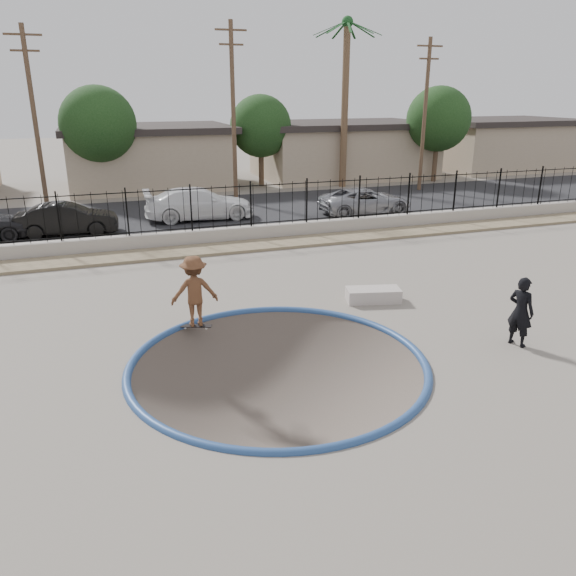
% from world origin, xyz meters
% --- Properties ---
extents(ground, '(120.00, 120.00, 2.20)m').
position_xyz_m(ground, '(0.00, 12.00, -1.10)').
color(ground, slate).
rests_on(ground, ground).
extents(bowl_pit, '(6.84, 6.84, 1.80)m').
position_xyz_m(bowl_pit, '(0.00, -1.00, 0.00)').
color(bowl_pit, '#463B36').
rests_on(bowl_pit, ground).
extents(coping_ring, '(7.04, 7.04, 0.20)m').
position_xyz_m(coping_ring, '(0.00, -1.00, 0.00)').
color(coping_ring, navy).
rests_on(coping_ring, ground).
extents(rock_strip, '(42.00, 1.60, 0.11)m').
position_xyz_m(rock_strip, '(0.00, 9.20, 0.06)').
color(rock_strip, '#968562').
rests_on(rock_strip, ground).
extents(retaining_wall, '(42.00, 0.45, 0.60)m').
position_xyz_m(retaining_wall, '(0.00, 10.30, 0.30)').
color(retaining_wall, '#A2978E').
rests_on(retaining_wall, ground).
extents(fence, '(40.00, 0.04, 1.80)m').
position_xyz_m(fence, '(0.00, 10.30, 1.50)').
color(fence, black).
rests_on(fence, retaining_wall).
extents(street, '(90.00, 8.00, 0.04)m').
position_xyz_m(street, '(0.00, 17.00, 0.02)').
color(street, black).
rests_on(street, ground).
extents(house_center, '(10.60, 8.60, 3.90)m').
position_xyz_m(house_center, '(0.00, 26.50, 1.97)').
color(house_center, tan).
rests_on(house_center, ground).
extents(house_east, '(12.60, 8.60, 3.90)m').
position_xyz_m(house_east, '(14.00, 26.50, 1.97)').
color(house_east, tan).
rests_on(house_east, ground).
extents(house_east_far, '(11.60, 8.60, 3.90)m').
position_xyz_m(house_east_far, '(28.00, 26.50, 1.97)').
color(house_east_far, tan).
rests_on(house_east_far, ground).
extents(palm_right, '(2.30, 2.30, 10.30)m').
position_xyz_m(palm_right, '(12.00, 22.00, 7.33)').
color(palm_right, brown).
rests_on(palm_right, ground).
extents(utility_pole_left, '(1.70, 0.24, 9.00)m').
position_xyz_m(utility_pole_left, '(-6.00, 19.00, 4.70)').
color(utility_pole_left, '#473323').
rests_on(utility_pole_left, ground).
extents(utility_pole_mid, '(1.70, 0.24, 9.50)m').
position_xyz_m(utility_pole_mid, '(4.00, 19.00, 4.96)').
color(utility_pole_mid, '#473323').
rests_on(utility_pole_mid, ground).
extents(utility_pole_right, '(1.70, 0.24, 9.00)m').
position_xyz_m(utility_pole_right, '(16.00, 19.00, 4.70)').
color(utility_pole_right, '#473323').
rests_on(utility_pole_right, ground).
extents(street_tree_left, '(4.32, 4.32, 6.36)m').
position_xyz_m(street_tree_left, '(-3.00, 23.00, 4.19)').
color(street_tree_left, '#473323').
rests_on(street_tree_left, ground).
extents(street_tree_mid, '(3.96, 3.96, 5.83)m').
position_xyz_m(street_tree_mid, '(7.00, 24.00, 3.84)').
color(street_tree_mid, '#473323').
rests_on(street_tree_mid, ground).
extents(street_tree_right, '(4.32, 4.32, 6.36)m').
position_xyz_m(street_tree_right, '(19.00, 22.00, 4.19)').
color(street_tree_right, '#473323').
rests_on(street_tree_right, ground).
extents(skater, '(1.27, 0.78, 1.91)m').
position_xyz_m(skater, '(-1.42, 1.71, 0.95)').
color(skater, brown).
rests_on(skater, ground).
extents(skateboard, '(0.85, 0.50, 0.07)m').
position_xyz_m(skateboard, '(-1.42, 1.71, 0.06)').
color(skateboard, black).
rests_on(skateboard, ground).
extents(videographer, '(0.63, 0.76, 1.78)m').
position_xyz_m(videographer, '(5.98, -1.94, 0.89)').
color(videographer, black).
rests_on(videographer, ground).
extents(concrete_ledge, '(1.72, 1.06, 0.40)m').
position_xyz_m(concrete_ledge, '(4.00, 2.00, 0.20)').
color(concrete_ledge, '#B5A9A0').
rests_on(concrete_ledge, ground).
extents(car_b, '(4.31, 1.72, 1.39)m').
position_xyz_m(car_b, '(-4.87, 13.69, 0.73)').
color(car_b, black).
rests_on(car_b, street).
extents(car_c, '(5.35, 2.33, 1.53)m').
position_xyz_m(car_c, '(1.17, 15.00, 0.80)').
color(car_c, white).
rests_on(car_c, street).
extents(car_d, '(4.75, 2.20, 1.32)m').
position_xyz_m(car_d, '(9.42, 13.43, 0.70)').
color(car_d, gray).
rests_on(car_d, street).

